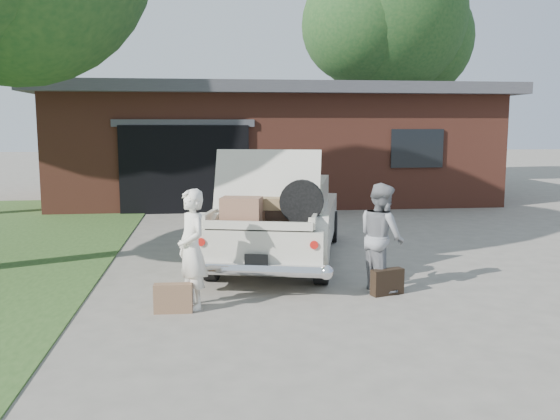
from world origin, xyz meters
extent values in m
plane|color=gray|center=(0.00, 0.00, 0.00)|extent=(90.00, 90.00, 0.00)
cube|color=brown|center=(1.00, 11.50, 1.50)|extent=(12.00, 7.00, 3.00)
cube|color=#4C4C51|center=(1.00, 11.50, 3.15)|extent=(12.80, 7.80, 0.30)
cube|color=black|center=(-1.50, 8.05, 1.10)|extent=(3.20, 0.30, 2.20)
cube|color=#4C4C51|center=(-1.50, 7.98, 2.25)|extent=(3.50, 0.12, 0.18)
cube|color=black|center=(4.50, 7.98, 1.60)|extent=(1.40, 0.08, 1.00)
cylinder|color=#38281E|center=(5.87, 15.54, 2.51)|extent=(0.44, 0.44, 5.02)
sphere|color=#325422|center=(5.87, 15.54, 6.27)|extent=(6.07, 6.07, 6.07)
sphere|color=#325422|center=(7.23, 16.15, 5.55)|extent=(4.55, 4.55, 4.55)
sphere|color=#325422|center=(4.65, 14.78, 5.82)|extent=(4.25, 4.25, 4.25)
cube|color=beige|center=(0.24, 2.61, 0.56)|extent=(2.76, 4.75, 0.58)
cube|color=#AEAB99|center=(0.31, 2.87, 1.07)|extent=(1.88, 2.10, 0.46)
cube|color=black|center=(0.52, 3.69, 1.05)|extent=(1.36, 0.42, 0.39)
cube|color=black|center=(0.10, 2.04, 1.05)|extent=(1.36, 0.42, 0.39)
cylinder|color=black|center=(-0.90, 1.33, 0.29)|extent=(0.34, 0.62, 0.59)
cylinder|color=black|center=(0.62, 0.94, 0.29)|extent=(0.34, 0.62, 0.59)
cylinder|color=black|center=(-0.14, 4.27, 0.29)|extent=(0.34, 0.62, 0.59)
cylinder|color=black|center=(1.39, 3.88, 0.29)|extent=(0.34, 0.62, 0.59)
cylinder|color=silver|center=(-0.33, 0.40, 0.36)|extent=(1.81, 0.61, 0.16)
cylinder|color=#A5140F|center=(-1.02, 0.65, 0.70)|extent=(0.13, 0.11, 0.11)
cylinder|color=#A5140F|center=(0.40, 0.28, 0.70)|extent=(0.13, 0.11, 0.11)
cube|color=black|center=(-0.33, 0.38, 0.49)|extent=(0.30, 0.09, 0.15)
cube|color=black|center=(-0.18, 0.96, 0.87)|extent=(1.59, 1.30, 0.04)
cube|color=beige|center=(-0.87, 1.14, 0.96)|extent=(0.30, 0.97, 0.16)
cube|color=beige|center=(0.51, 0.78, 0.96)|extent=(0.30, 0.97, 0.16)
cube|color=beige|center=(-0.30, 0.49, 0.92)|extent=(1.40, 0.41, 0.11)
cube|color=beige|center=(-0.10, 1.27, 1.37)|extent=(1.55, 0.76, 0.98)
cube|color=#523423|center=(-0.37, 1.07, 0.96)|extent=(0.55, 0.42, 0.16)
cube|color=#99694E|center=(-0.49, 0.82, 1.07)|extent=(0.60, 0.47, 0.36)
cube|color=black|center=(-0.01, 1.03, 0.97)|extent=(0.60, 0.47, 0.16)
cube|color=#A07D51|center=(-0.13, 1.08, 1.13)|extent=(0.53, 0.42, 0.16)
cylinder|color=black|center=(0.32, 0.79, 1.18)|extent=(0.61, 0.29, 0.59)
imported|color=white|center=(-1.13, 0.05, 0.72)|extent=(0.52, 0.62, 1.45)
imported|color=gray|center=(1.36, 0.56, 0.72)|extent=(0.69, 0.81, 1.44)
cube|color=#8A6246|center=(-1.36, -0.11, 0.17)|extent=(0.45, 0.16, 0.35)
cube|color=black|center=(1.37, 0.31, 0.17)|extent=(0.46, 0.26, 0.34)
camera|label=1|loc=(-0.92, -6.97, 2.19)|focal=38.00mm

